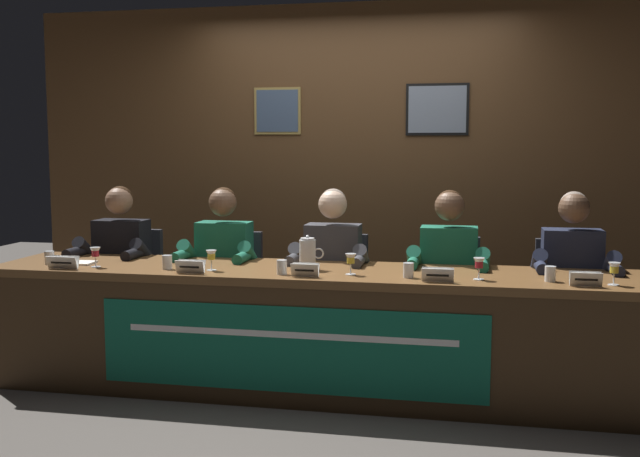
{
  "coord_description": "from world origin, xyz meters",
  "views": [
    {
      "loc": [
        0.87,
        -4.35,
        1.5
      ],
      "look_at": [
        0.0,
        0.0,
        1.01
      ],
      "focal_mm": 41.58,
      "sensor_mm": 36.0,
      "label": 1
    }
  ],
  "objects_px": {
    "chair_left": "(230,298)",
    "water_cup_right": "(408,271)",
    "conference_table": "(316,311)",
    "juice_glass_far_right": "(614,269)",
    "nameplate_center": "(305,270)",
    "juice_glass_center": "(351,260)",
    "juice_glass_left": "(211,256)",
    "nameplate_left": "(190,267)",
    "water_cup_center": "(282,268)",
    "document_stack_far_left": "(77,263)",
    "nameplate_far_right": "(586,279)",
    "chair_far_right": "(567,312)",
    "panelist_right": "(448,271)",
    "panelist_center": "(331,267)",
    "chair_far_left": "(131,294)",
    "water_pitcher_central": "(308,254)",
    "panelist_left": "(221,264)",
    "panelist_far_right": "(573,275)",
    "water_cup_left": "(167,263)",
    "chair_center": "(336,303)",
    "nameplate_right": "(438,275)",
    "water_cup_far_right": "(550,275)",
    "nameplate_far_left": "(63,262)",
    "panelist_far_left": "(117,260)",
    "juice_glass_far_left": "(95,253)",
    "chair_right": "(448,307)",
    "water_cup_far_left": "(50,258)",
    "juice_glass_right": "(479,265)"
  },
  "relations": [
    {
      "from": "conference_table",
      "to": "juice_glass_far_right",
      "type": "relative_size",
      "value": 32.96
    },
    {
      "from": "juice_glass_right",
      "to": "water_cup_far_left",
      "type": "bearing_deg",
      "value": 179.69
    },
    {
      "from": "nameplate_right",
      "to": "water_cup_right",
      "type": "bearing_deg",
      "value": 148.68
    },
    {
      "from": "water_cup_far_right",
      "to": "water_pitcher_central",
      "type": "xyz_separation_m",
      "value": [
        -1.4,
        0.13,
        0.06
      ]
    },
    {
      "from": "nameplate_center",
      "to": "document_stack_far_left",
      "type": "relative_size",
      "value": 0.74
    },
    {
      "from": "juice_glass_left",
      "to": "chair_center",
      "type": "xyz_separation_m",
      "value": [
        0.63,
        0.73,
        -0.41
      ]
    },
    {
      "from": "water_cup_far_left",
      "to": "juice_glass_left",
      "type": "bearing_deg",
      "value": -0.97
    },
    {
      "from": "water_cup_left",
      "to": "juice_glass_center",
      "type": "height_order",
      "value": "juice_glass_center"
    },
    {
      "from": "nameplate_far_right",
      "to": "panelist_far_left",
      "type": "bearing_deg",
      "value": 168.44
    },
    {
      "from": "water_cup_center",
      "to": "panelist_left",
      "type": "bearing_deg",
      "value": 135.01
    },
    {
      "from": "water_cup_center",
      "to": "panelist_right",
      "type": "relative_size",
      "value": 0.07
    },
    {
      "from": "water_cup_left",
      "to": "water_cup_far_right",
      "type": "relative_size",
      "value": 1.0
    },
    {
      "from": "conference_table",
      "to": "nameplate_far_right",
      "type": "relative_size",
      "value": 24.74
    },
    {
      "from": "chair_center",
      "to": "nameplate_far_right",
      "type": "xyz_separation_m",
      "value": [
        1.5,
        -0.82,
        0.36
      ]
    },
    {
      "from": "chair_center",
      "to": "document_stack_far_left",
      "type": "height_order",
      "value": "chair_center"
    },
    {
      "from": "panelist_right",
      "to": "document_stack_far_left",
      "type": "bearing_deg",
      "value": -169.07
    },
    {
      "from": "water_cup_left",
      "to": "panelist_right",
      "type": "bearing_deg",
      "value": 17.61
    },
    {
      "from": "chair_center",
      "to": "nameplate_right",
      "type": "height_order",
      "value": "chair_center"
    },
    {
      "from": "nameplate_far_right",
      "to": "water_cup_center",
      "type": "bearing_deg",
      "value": 178.52
    },
    {
      "from": "nameplate_center",
      "to": "juice_glass_center",
      "type": "height_order",
      "value": "juice_glass_center"
    },
    {
      "from": "water_cup_right",
      "to": "juice_glass_far_right",
      "type": "bearing_deg",
      "value": -0.77
    },
    {
      "from": "juice_glass_far_left",
      "to": "water_pitcher_central",
      "type": "xyz_separation_m",
      "value": [
        1.3,
        0.18,
        0.01
      ]
    },
    {
      "from": "chair_far_left",
      "to": "juice_glass_left",
      "type": "height_order",
      "value": "chair_far_left"
    },
    {
      "from": "water_cup_far_left",
      "to": "juice_glass_far_right",
      "type": "height_order",
      "value": "juice_glass_far_right"
    },
    {
      "from": "panelist_center",
      "to": "water_cup_right",
      "type": "bearing_deg",
      "value": -44.34
    },
    {
      "from": "conference_table",
      "to": "water_pitcher_central",
      "type": "distance_m",
      "value": 0.35
    },
    {
      "from": "chair_right",
      "to": "panelist_right",
      "type": "relative_size",
      "value": 0.73
    },
    {
      "from": "chair_far_left",
      "to": "water_pitcher_central",
      "type": "distance_m",
      "value": 1.6
    },
    {
      "from": "panelist_center",
      "to": "panelist_far_right",
      "type": "distance_m",
      "value": 1.51
    },
    {
      "from": "nameplate_far_left",
      "to": "chair_far_right",
      "type": "distance_m",
      "value": 3.19
    },
    {
      "from": "juice_glass_center",
      "to": "nameplate_far_right",
      "type": "height_order",
      "value": "juice_glass_center"
    },
    {
      "from": "water_cup_right",
      "to": "juice_glass_far_right",
      "type": "distance_m",
      "value": 1.1
    },
    {
      "from": "panelist_left",
      "to": "panelist_center",
      "type": "bearing_deg",
      "value": 0.0
    },
    {
      "from": "chair_left",
      "to": "water_cup_right",
      "type": "distance_m",
      "value": 1.54
    },
    {
      "from": "conference_table",
      "to": "nameplate_right",
      "type": "distance_m",
      "value": 0.79
    },
    {
      "from": "panelist_left",
      "to": "document_stack_far_left",
      "type": "xyz_separation_m",
      "value": [
        -0.8,
        -0.45,
        0.05
      ]
    },
    {
      "from": "chair_center",
      "to": "nameplate_right",
      "type": "distance_m",
      "value": 1.16
    },
    {
      "from": "chair_left",
      "to": "water_cup_center",
      "type": "relative_size",
      "value": 10.52
    },
    {
      "from": "panelist_far_left",
      "to": "nameplate_far_left",
      "type": "height_order",
      "value": "panelist_far_left"
    },
    {
      "from": "chair_far_left",
      "to": "nameplate_far_left",
      "type": "bearing_deg",
      "value": -91.79
    },
    {
      "from": "nameplate_far_left",
      "to": "juice_glass_center",
      "type": "height_order",
      "value": "juice_glass_center"
    },
    {
      "from": "panelist_left",
      "to": "chair_right",
      "type": "bearing_deg",
      "value": 7.49
    },
    {
      "from": "nameplate_far_right",
      "to": "juice_glass_far_right",
      "type": "relative_size",
      "value": 1.33
    },
    {
      "from": "juice_glass_left",
      "to": "nameplate_left",
      "type": "bearing_deg",
      "value": -127.34
    },
    {
      "from": "chair_right",
      "to": "water_pitcher_central",
      "type": "height_order",
      "value": "water_pitcher_central"
    },
    {
      "from": "panelist_center",
      "to": "juice_glass_center",
      "type": "distance_m",
      "value": 0.56
    },
    {
      "from": "panelist_far_left",
      "to": "water_cup_left",
      "type": "bearing_deg",
      "value": -41.45
    },
    {
      "from": "chair_left",
      "to": "panelist_left",
      "type": "bearing_deg",
      "value": -90.0
    },
    {
      "from": "nameplate_left",
      "to": "water_cup_far_right",
      "type": "bearing_deg",
      "value": 4.01
    },
    {
      "from": "conference_table",
      "to": "chair_far_right",
      "type": "height_order",
      "value": "chair_far_right"
    }
  ]
}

